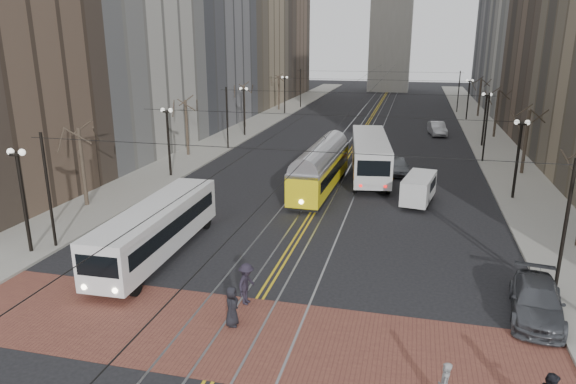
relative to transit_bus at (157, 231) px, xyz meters
The scene contains 18 objects.
ground 7.32m from the transit_bus, 19.90° to the right, with size 260.00×260.00×0.00m, color black.
sidewalk_left 43.37m from the transit_bus, 100.97° to the left, with size 5.00×140.00×0.15m, color gray.
sidewalk_right 47.81m from the transit_bus, 62.92° to the left, with size 5.00×140.00×0.15m, color gray.
crosswalk_band 9.44m from the transit_bus, 43.66° to the right, with size 25.00×6.00×0.01m, color brown.
streetcar_rails 43.11m from the transit_bus, 80.98° to the left, with size 4.80×130.00×0.02m, color gray.
centre_lines 43.11m from the transit_bus, 80.98° to the left, with size 0.42×130.00×0.01m, color gold.
lamp_posts 27.19m from the transit_bus, 75.60° to the left, with size 27.60×57.20×5.60m.
street_trees 33.52m from the transit_bus, 78.37° to the left, with size 31.68×53.28×5.60m.
trolley_wires 33.17m from the transit_bus, 78.22° to the left, with size 25.96×120.00×6.60m.
transit_bus is the anchor object (origin of this frame).
streetcar 15.94m from the transit_bus, 66.90° to the left, with size 2.29×12.33×2.91m, color yellow.
rear_bus 22.07m from the transit_bus, 64.33° to the left, with size 2.81×12.94×3.38m, color silver.
cargo_van 18.76m from the transit_bus, 43.18° to the left, with size 1.79×4.65×2.06m, color silver.
sedan_grey 24.39m from the transit_bus, 60.54° to the left, with size 1.70×4.24×1.44m, color #45494E.
sedan_silver 44.84m from the transit_bus, 69.24° to the left, with size 1.70×4.87×1.61m, color #A9ACB1.
sedan_parked 18.68m from the transit_bus, ahead, with size 2.04×5.02×1.46m, color #43464B.
pedestrian_a 8.60m from the transit_bus, 42.62° to the right, with size 0.84×0.55×1.72m, color black.
pedestrian_d 7.47m from the transit_bus, 31.95° to the right, with size 1.23×0.71×1.91m, color black.
Camera 1 is at (6.24, -20.97, 11.28)m, focal length 32.00 mm.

